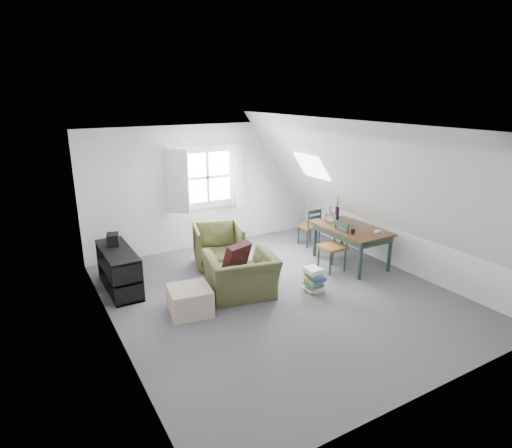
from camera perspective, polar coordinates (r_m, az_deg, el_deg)
floor at (r=6.93m, az=3.09°, el=-9.42°), size 5.50×5.50×0.00m
ceiling at (r=6.22m, az=3.47°, el=11.62°), size 5.50×5.50×0.00m
wall_back at (r=8.82m, az=-6.57°, el=4.98°), size 5.00×0.00×5.00m
wall_front at (r=4.57m, az=22.63°, el=-8.11°), size 5.00×0.00×5.00m
wall_left at (r=5.57m, az=-18.85°, el=-3.19°), size 0.00×5.50×5.50m
wall_right at (r=8.07m, az=18.33°, el=3.05°), size 0.00×5.50×5.50m
slope_left at (r=5.65m, az=-9.93°, el=3.37°), size 3.19×5.50×4.48m
slope_right at (r=7.29m, az=13.67°, el=6.23°), size 3.19×5.50×4.48m
dormer_window at (r=8.71m, az=-6.41°, el=6.17°), size 1.71×0.35×1.30m
skylight at (r=8.27m, az=7.45°, el=7.62°), size 0.35×0.75×0.47m
armchair_near at (r=6.92m, az=-1.94°, el=-9.44°), size 1.22×1.11×0.68m
armchair_far at (r=8.05m, az=-4.96°, el=-5.52°), size 1.05×1.07×0.79m
throw_pillow at (r=6.80m, az=-2.59°, el=-4.44°), size 0.52×0.40×0.48m
ottoman at (r=6.40m, az=-8.79°, el=-10.03°), size 0.67×0.67×0.39m
dining_table at (r=8.11m, az=12.63°, el=-1.09°), size 0.85×1.42×0.71m
demijohn at (r=8.27m, az=9.87°, el=1.02°), size 0.22×0.22×0.30m
vase_twigs at (r=8.49m, az=10.75°, el=1.50°), size 0.08×0.09×0.62m
cup at (r=7.71m, az=12.79°, el=-1.33°), size 0.11×0.11×0.08m
paper_box at (r=7.90m, az=15.94°, el=-0.97°), size 0.11×0.07×0.04m
dining_chair_far at (r=8.99m, az=7.22°, el=-0.29°), size 0.38×0.38×0.81m
dining_chair_near at (r=7.80m, az=10.34°, el=-2.88°), size 0.41×0.41×0.88m
media_shelf at (r=7.31m, az=-17.71°, el=-6.12°), size 0.44×1.33×0.68m
electronics_box at (r=7.42m, az=-18.54°, el=-2.02°), size 0.25×0.30×0.21m
magazine_stack at (r=7.02m, az=7.73°, el=-7.38°), size 0.30×0.35×0.40m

